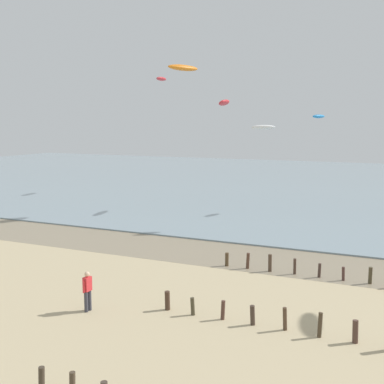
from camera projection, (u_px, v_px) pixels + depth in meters
The scene contains 8 objects.
wet_sand_strip at pixel (297, 263), 28.19m from camera, with size 120.00×5.58×0.01m, color gray.
sea at pixel (367, 185), 62.18m from camera, with size 160.00×70.00×0.10m, color #7F939E.
person_right_flank at pixel (88, 290), 20.94m from camera, with size 0.24×0.57×1.71m.
kite_aloft_2 at pixel (183, 68), 42.11m from camera, with size 3.19×1.02×0.51m, color orange.
kite_aloft_4 at pixel (161, 79), 56.24m from camera, with size 2.48×0.79×0.40m, color red.
kite_aloft_7 at pixel (263, 127), 36.58m from camera, with size 1.86×0.60×0.30m, color white.
kite_aloft_9 at pixel (319, 116), 43.47m from camera, with size 1.95×0.62×0.31m, color #2384D1.
kite_aloft_11 at pixel (224, 103), 44.58m from camera, with size 2.71×0.87×0.43m, color red.
Camera 1 is at (6.04, -5.63, 7.89)m, focal length 46.95 mm.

